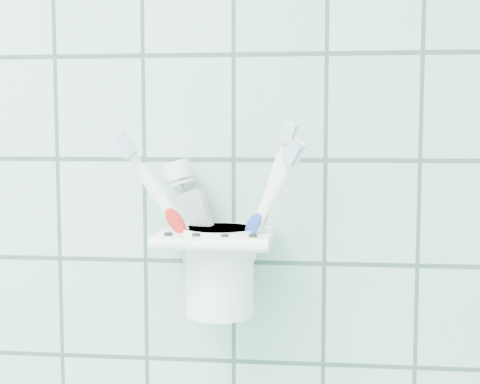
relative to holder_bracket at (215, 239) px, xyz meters
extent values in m
cube|color=white|center=(0.00, 0.04, -0.01)|extent=(0.04, 0.02, 0.03)
cube|color=white|center=(0.00, 0.00, 0.00)|extent=(0.11, 0.08, 0.01)
cylinder|color=white|center=(0.00, -0.04, 0.00)|extent=(0.11, 0.01, 0.01)
cylinder|color=black|center=(-0.04, -0.03, 0.01)|extent=(0.01, 0.01, 0.00)
cylinder|color=black|center=(-0.01, -0.03, 0.01)|extent=(0.01, 0.01, 0.00)
cylinder|color=black|center=(0.01, -0.03, 0.01)|extent=(0.01, 0.01, 0.00)
cylinder|color=black|center=(0.04, -0.03, 0.01)|extent=(0.01, 0.01, 0.00)
cylinder|color=white|center=(0.00, 0.00, -0.03)|extent=(0.07, 0.07, 0.09)
cylinder|color=white|center=(0.00, 0.00, 0.01)|extent=(0.08, 0.08, 0.01)
cylinder|color=black|center=(0.00, 0.00, 0.01)|extent=(0.06, 0.06, 0.00)
cylinder|color=white|center=(0.02, 0.00, 0.02)|extent=(0.10, 0.03, 0.15)
cylinder|color=white|center=(0.02, 0.00, 0.11)|extent=(0.02, 0.01, 0.02)
cube|color=silver|center=(0.02, -0.01, 0.12)|extent=(0.02, 0.01, 0.03)
cube|color=white|center=(0.02, 0.00, 0.12)|extent=(0.02, 0.01, 0.03)
ellipsoid|color=red|center=(0.02, -0.01, 0.04)|extent=(0.03, 0.01, 0.03)
cylinder|color=white|center=(0.02, 0.00, 0.01)|extent=(0.06, 0.02, 0.15)
cylinder|color=white|center=(0.02, 0.00, 0.10)|extent=(0.02, 0.01, 0.02)
cube|color=silver|center=(0.02, 0.00, 0.11)|extent=(0.02, 0.01, 0.02)
cube|color=white|center=(0.02, 0.00, 0.11)|extent=(0.02, 0.01, 0.03)
ellipsoid|color=purple|center=(0.02, 0.00, 0.03)|extent=(0.02, 0.01, 0.03)
cylinder|color=white|center=(0.00, 0.01, 0.01)|extent=(0.09, 0.05, 0.14)
cylinder|color=white|center=(0.00, 0.01, 0.10)|extent=(0.02, 0.02, 0.02)
cube|color=silver|center=(0.00, 0.01, 0.11)|extent=(0.02, 0.02, 0.02)
cube|color=white|center=(0.00, 0.01, 0.11)|extent=(0.02, 0.01, 0.03)
ellipsoid|color=#1E38A5|center=(0.00, 0.01, 0.03)|extent=(0.03, 0.02, 0.03)
cube|color=silver|center=(0.00, 0.01, -0.01)|extent=(0.07, 0.03, 0.12)
cube|color=silver|center=(0.00, 0.01, -0.06)|extent=(0.04, 0.01, 0.02)
cone|color=silver|center=(0.00, 0.01, 0.05)|extent=(0.04, 0.04, 0.03)
cylinder|color=white|center=(0.00, 0.01, 0.07)|extent=(0.04, 0.03, 0.03)
camera|label=1|loc=(0.09, -0.64, 0.11)|focal=50.00mm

